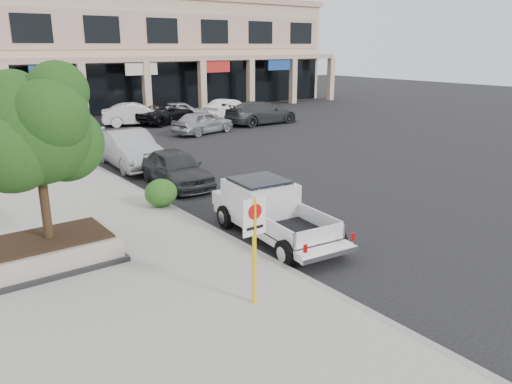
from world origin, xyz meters
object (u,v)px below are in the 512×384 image
(pickup_truck, at_px, (276,213))
(curb_car_a, at_px, (176,168))
(no_parking_sign, at_px, (254,236))
(curb_car_d, at_px, (42,120))
(planter_tree, at_px, (40,131))
(lot_car_f, at_px, (229,108))
(lot_car_c, at_px, (261,113))
(curb_car_c, at_px, (80,134))
(lot_car_b, at_px, (136,114))
(lot_car_e, at_px, (182,111))
(lot_car_a, at_px, (203,122))
(lot_car_d, at_px, (166,114))
(planter, at_px, (51,250))
(curb_car_b, at_px, (130,149))

(pickup_truck, bearing_deg, curb_car_a, 92.44)
(no_parking_sign, bearing_deg, curb_car_d, 84.49)
(pickup_truck, bearing_deg, planter_tree, 166.11)
(no_parking_sign, relative_size, lot_car_f, 0.55)
(curb_car_a, relative_size, lot_car_f, 1.01)
(lot_car_c, bearing_deg, curb_car_c, 95.70)
(planter_tree, relative_size, lot_car_b, 0.87)
(planter_tree, relative_size, curb_car_c, 0.70)
(lot_car_e, bearing_deg, planter_tree, 167.57)
(lot_car_e, relative_size, lot_car_f, 0.95)
(lot_car_a, bearing_deg, pickup_truck, 142.80)
(curb_car_c, xyz_separation_m, lot_car_d, (7.90, 5.76, -0.15))
(planter_tree, height_order, curb_car_c, planter_tree)
(lot_car_c, bearing_deg, curb_car_d, 65.49)
(planter, xyz_separation_m, lot_car_b, (11.28, 20.45, 0.29))
(pickup_truck, distance_m, lot_car_b, 22.97)
(curb_car_c, height_order, lot_car_f, curb_car_c)
(planter_tree, bearing_deg, curb_car_b, 56.84)
(pickup_truck, bearing_deg, lot_car_b, 81.65)
(planter, relative_size, lot_car_b, 0.69)
(planter, bearing_deg, curb_car_a, 38.88)
(curb_car_c, xyz_separation_m, curb_car_d, (-0.05, 7.32, -0.08))
(planter, relative_size, curb_car_d, 0.60)
(curb_car_a, relative_size, lot_car_c, 0.77)
(curb_car_c, relative_size, lot_car_e, 1.43)
(lot_car_a, bearing_deg, no_parking_sign, 139.04)
(planter_tree, distance_m, no_parking_sign, 5.78)
(planter_tree, height_order, lot_car_f, planter_tree)
(curb_car_c, bearing_deg, lot_car_e, 36.81)
(curb_car_d, distance_m, lot_car_e, 9.72)
(curb_car_c, bearing_deg, curb_car_d, 93.08)
(curb_car_a, bearing_deg, pickup_truck, -89.39)
(curb_car_a, height_order, lot_car_e, curb_car_a)
(no_parking_sign, relative_size, pickup_truck, 0.46)
(curb_car_c, bearing_deg, curb_car_b, -81.82)
(no_parking_sign, xyz_separation_m, lot_car_d, (10.48, 24.73, -0.95))
(lot_car_c, bearing_deg, lot_car_b, 56.95)
(no_parking_sign, xyz_separation_m, curb_car_c, (2.58, 18.98, -0.81))
(lot_car_e, bearing_deg, planter, 167.53)
(planter, xyz_separation_m, curb_car_b, (5.93, 9.03, 0.35))
(no_parking_sign, bearing_deg, planter_tree, 119.52)
(planter, height_order, lot_car_f, lot_car_f)
(curb_car_a, distance_m, curb_car_b, 4.13)
(lot_car_c, height_order, lot_car_f, lot_car_c)
(lot_car_c, bearing_deg, pickup_truck, 143.26)
(lot_car_b, height_order, lot_car_f, lot_car_b)
(curb_car_d, height_order, lot_car_f, curb_car_d)
(curb_car_d, xyz_separation_m, lot_car_b, (5.90, -1.22, 0.02))
(curb_car_d, relative_size, lot_car_b, 1.16)
(planter_tree, distance_m, curb_car_d, 22.30)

